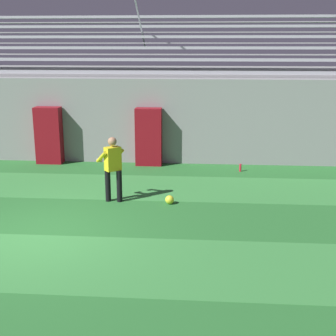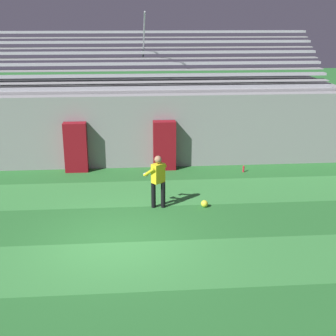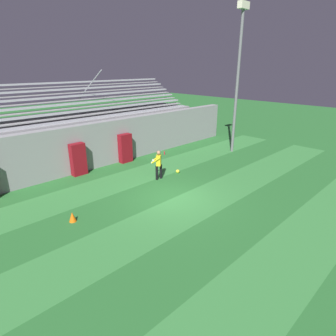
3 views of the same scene
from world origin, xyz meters
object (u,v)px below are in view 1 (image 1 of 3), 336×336
at_px(soccer_ball, 170,200).
at_px(goalkeeper, 113,165).
at_px(water_bottle, 240,168).
at_px(padding_pillar_gate_left, 49,135).
at_px(padding_pillar_gate_right, 149,137).

bearing_deg(soccer_ball, goalkeeper, 175.66).
distance_m(goalkeeper, water_bottle, 4.73).
bearing_deg(soccer_ball, water_bottle, 58.36).
height_order(padding_pillar_gate_left, soccer_ball, padding_pillar_gate_left).
bearing_deg(padding_pillar_gate_left, goalkeeper, -52.54).
bearing_deg(goalkeeper, soccer_ball, -4.34).
bearing_deg(padding_pillar_gate_left, padding_pillar_gate_right, 0.00).
xyz_separation_m(padding_pillar_gate_left, goalkeeper, (2.87, -3.75, 0.01)).
xyz_separation_m(padding_pillar_gate_right, soccer_ball, (0.97, -3.86, -0.83)).
relative_size(padding_pillar_gate_left, goalkeeper, 1.13).
relative_size(padding_pillar_gate_right, goalkeeper, 1.13).
xyz_separation_m(padding_pillar_gate_right, goalkeeper, (-0.47, -3.75, 0.01)).
xyz_separation_m(goalkeeper, water_bottle, (3.44, 3.14, -0.83)).
distance_m(goalkeeper, soccer_ball, 1.68).
xyz_separation_m(goalkeeper, soccer_ball, (1.44, -0.11, -0.84)).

